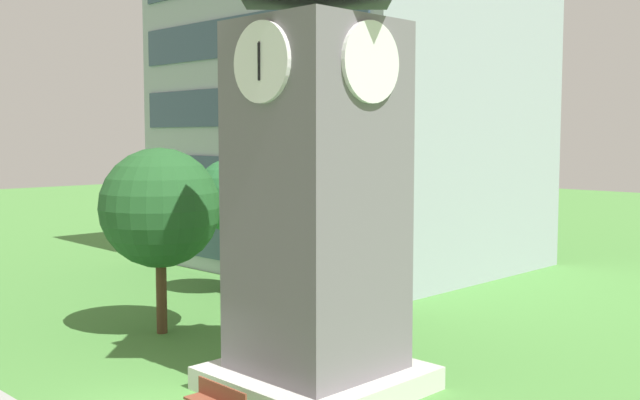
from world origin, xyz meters
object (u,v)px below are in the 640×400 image
(clock_tower, at_px, (317,196))
(tree_streetside, at_px, (160,208))
(tree_by_building, at_px, (341,214))
(tree_near_tower, at_px, (232,196))

(clock_tower, bearing_deg, tree_streetside, 177.88)
(tree_streetside, xyz_separation_m, tree_by_building, (0.83, 7.95, -0.71))
(clock_tower, height_order, tree_near_tower, clock_tower)
(tree_streetside, xyz_separation_m, tree_near_tower, (-3.12, 5.50, -0.10))
(tree_streetside, distance_m, tree_by_building, 8.02)
(tree_streetside, distance_m, tree_near_tower, 6.32)
(clock_tower, distance_m, tree_by_building, 10.85)
(tree_near_tower, bearing_deg, tree_streetside, -60.39)
(clock_tower, xyz_separation_m, tree_near_tower, (-10.84, 5.78, -0.96))
(tree_streetside, height_order, tree_by_building, tree_streetside)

